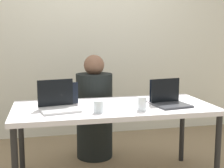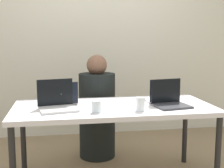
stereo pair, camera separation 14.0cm
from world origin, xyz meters
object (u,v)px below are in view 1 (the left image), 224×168
Objects in this scene: person_at_center at (94,112)px; laptop_front_right at (170,100)px; water_glass_left at (98,108)px; laptop_back_right at (161,96)px; laptop_back_left at (59,100)px; laptop_front_left at (58,104)px; water_glass_right at (142,105)px.

person_at_center is 0.97m from laptop_front_right.
laptop_front_right is 3.37× the size of water_glass_left.
laptop_back_right reaches higher than laptop_back_left.
water_glass_left is at bearing -39.14° from laptop_front_left.
water_glass_left is (0.29, -0.34, -0.00)m from laptop_back_left.
laptop_front_left is 1.08× the size of laptop_front_right.
laptop_front_right is at bearing 89.47° from laptop_back_right.
laptop_front_left reaches higher than water_glass_right.
laptop_back_right is 0.86× the size of laptop_back_left.
laptop_back_left is at bearing -4.82° from laptop_back_right.
person_at_center is 3.26× the size of laptop_front_left.
water_glass_left is (-0.65, -0.12, -0.01)m from laptop_front_right.
laptop_front_left is 0.68m from water_glass_right.
person_at_center is at bearing -49.86° from laptop_back_right.
laptop_back_right is 0.86× the size of laptop_front_left.
person_at_center is 10.02× the size of water_glass_right.
laptop_front_left is 1.00× the size of laptop_back_left.
laptop_back_left is 3.08× the size of water_glass_right.
laptop_front_left reaches higher than laptop_back_left.
water_glass_right is at bearing 93.68° from person_at_center.
person_at_center is at bearing -137.78° from laptop_back_left.
person_at_center reaches higher than laptop_back_left.
laptop_back_right is at bearing 25.74° from water_glass_left.
laptop_front_left is at bearing 168.24° from laptop_front_right.
person_at_center is 3.51× the size of laptop_front_right.
laptop_back_left is (-0.40, -0.54, 0.26)m from person_at_center.
person_at_center is at bearing 105.33° from water_glass_right.
laptop_back_right is at bearing 82.90° from laptop_front_right.
water_glass_left is (-0.36, 0.01, -0.01)m from water_glass_right.
laptop_front_left is at bearing 165.63° from water_glass_right.
laptop_back_left is at bearing 73.87° from laptop_front_left.
water_glass_right is (-0.29, -0.32, 0.00)m from laptop_back_right.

